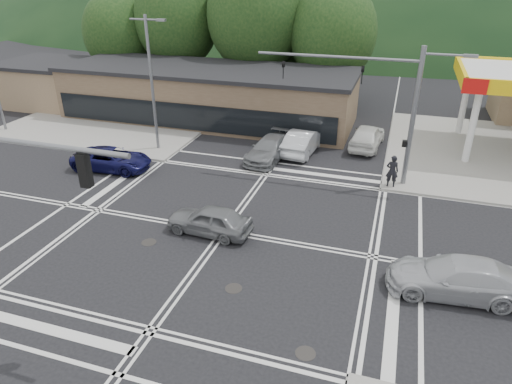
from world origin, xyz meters
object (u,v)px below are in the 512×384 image
(car_grey_center, at_px, (209,220))
(car_blue_west, at_px, (112,159))
(car_northbound, at_px, (270,149))
(pedestrian, at_px, (392,171))
(car_silver_east, at_px, (456,277))
(car_queue_a, at_px, (303,141))
(car_queue_b, at_px, (367,136))

(car_grey_center, bearing_deg, car_blue_west, -117.49)
(car_blue_west, bearing_deg, car_northbound, -67.72)
(car_grey_center, xyz_separation_m, pedestrian, (8.09, 7.80, 0.40))
(car_blue_west, height_order, car_silver_east, car_silver_east)
(car_northbound, bearing_deg, car_blue_west, -144.91)
(car_blue_west, distance_m, car_queue_a, 12.77)
(car_queue_a, relative_size, pedestrian, 2.59)
(car_grey_center, distance_m, car_silver_east, 11.09)
(car_blue_west, relative_size, car_grey_center, 1.20)
(car_queue_b, xyz_separation_m, pedestrian, (2.00, -6.50, 0.27))
(car_grey_center, distance_m, pedestrian, 11.25)
(car_grey_center, xyz_separation_m, car_silver_east, (11.01, -1.30, 0.06))
(car_silver_east, distance_m, pedestrian, 9.56)
(car_grey_center, height_order, pedestrian, pedestrian)
(car_silver_east, bearing_deg, pedestrian, -167.22)
(car_blue_west, xyz_separation_m, pedestrian, (17.08, 2.50, 0.41))
(car_blue_west, height_order, car_northbound, car_northbound)
(car_silver_east, relative_size, car_queue_b, 1.08)
(car_grey_center, xyz_separation_m, car_queue_a, (1.95, 11.90, 0.11))
(car_queue_a, distance_m, car_northbound, 2.63)
(car_blue_west, distance_m, car_northbound, 10.24)
(car_northbound, xyz_separation_m, pedestrian, (8.00, -2.24, 0.38))
(car_queue_a, height_order, pedestrian, pedestrian)
(car_grey_center, distance_m, car_northbound, 10.04)
(car_queue_b, bearing_deg, car_silver_east, 112.78)
(car_queue_a, bearing_deg, car_blue_west, 35.91)
(car_blue_west, relative_size, car_queue_b, 1.02)
(car_silver_east, xyz_separation_m, car_queue_a, (-9.06, 13.20, 0.05))
(car_blue_west, distance_m, pedestrian, 17.27)
(car_northbound, bearing_deg, car_queue_a, 52.62)
(car_grey_center, relative_size, car_queue_a, 0.84)
(car_silver_east, bearing_deg, car_queue_b, -167.50)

